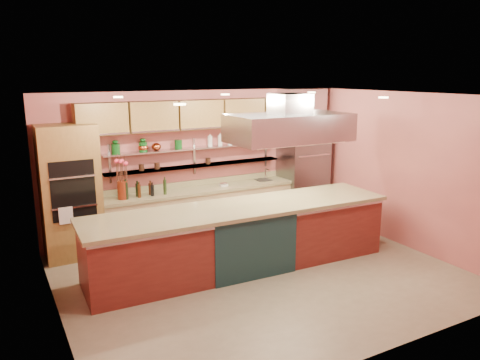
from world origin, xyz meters
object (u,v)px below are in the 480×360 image
refrigerator (303,171)px  island (241,237)px  flower_vase (123,190)px  kitchen_scale (223,184)px  green_canister (178,144)px  copper_kettle (156,147)px

refrigerator → island: (-2.48, -1.74, -0.53)m
flower_vase → kitchen_scale: flower_vase is taller
refrigerator → island: 3.08m
island → kitchen_scale: island is taller
kitchen_scale → green_canister: green_canister is taller
refrigerator → green_canister: (-2.76, 0.23, 0.75)m
flower_vase → kitchen_scale: bearing=0.0°
kitchen_scale → flower_vase: bearing=155.8°
refrigerator → island: size_ratio=0.42×
copper_kettle → kitchen_scale: bearing=-9.8°
island → flower_vase: (-1.44, 1.75, 0.58)m
copper_kettle → refrigerator: bearing=-4.1°
flower_vase → island: bearing=-50.5°
copper_kettle → green_canister: size_ratio=1.05×
flower_vase → green_canister: green_canister is taller
flower_vase → copper_kettle: (0.72, 0.22, 0.69)m
refrigerator → copper_kettle: (-3.20, 0.23, 0.74)m
green_canister → island: bearing=-81.9°
island → kitchen_scale: bearing=74.1°
copper_kettle → green_canister: (0.44, 0.00, 0.01)m
island → copper_kettle: size_ratio=27.92×
flower_vase → kitchen_scale: size_ratio=2.16×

